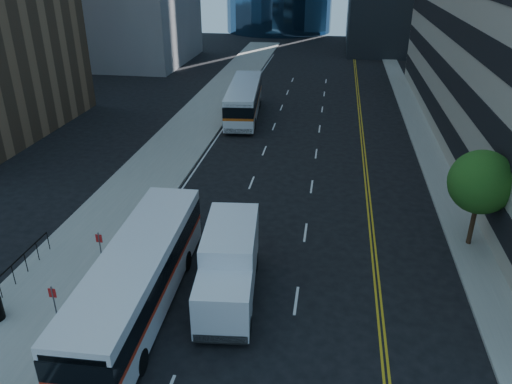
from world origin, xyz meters
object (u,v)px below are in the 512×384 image
bus_front (139,277)px  box_truck (229,265)px  street_tree (481,182)px  bus_rear (244,99)px

bus_front → box_truck: bearing=20.1°
bus_front → box_truck: 3.82m
street_tree → box_truck: (-11.46, -6.15, -2.00)m
bus_front → box_truck: size_ratio=1.76×
box_truck → bus_rear: bearing=93.2°
box_truck → street_tree: bearing=22.6°
bus_front → street_tree: bearing=25.0°
bus_front → box_truck: (3.54, 1.42, -0.00)m
street_tree → bus_front: 16.92m
bus_rear → box_truck: box_truck is taller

